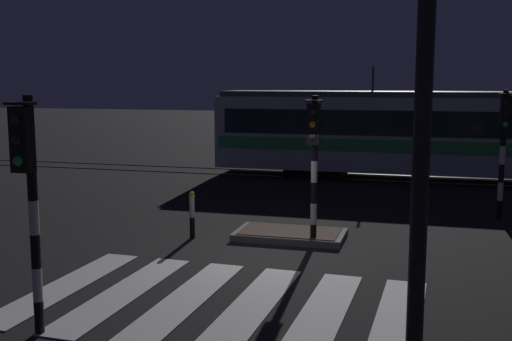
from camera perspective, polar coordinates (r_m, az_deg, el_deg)
The scene contains 10 objects.
ground_plane at distance 13.03m, azimuth 0.52°, elevation -7.99°, with size 120.00×120.00×0.00m, color black.
rail_near at distance 23.35m, azimuth 7.35°, elevation -0.75°, with size 80.00×0.12×0.03m, color #59595E.
rail_far at distance 24.76m, azimuth 7.82°, elevation -0.25°, with size 80.00×0.12×0.03m, color #59595E.
crosswalk_zebra at distance 10.50m, azimuth -3.48°, elevation -12.02°, with size 6.62×4.28×0.02m.
traffic_island at distance 14.59m, azimuth 3.15°, elevation -5.87°, with size 2.53×1.40×0.18m.
traffic_light_median_centre at distance 13.56m, azimuth 5.32°, elevation 2.07°, with size 0.36×0.42×3.32m.
traffic_light_corner_far_right at distance 17.43m, azimuth 21.77°, elevation 3.06°, with size 0.36×0.42×3.40m.
traffic_light_kerb_mid_left at distance 9.19m, azimuth -20.16°, elevation -0.83°, with size 0.36×0.42×3.45m.
tram at distance 23.64m, azimuth 16.56°, elevation 3.31°, with size 16.71×2.58×4.15m.
bollard_island_edge at distance 14.54m, azimuth -5.88°, elevation -4.04°, with size 0.12×0.12×1.11m.
Camera 1 is at (3.22, -12.08, 3.64)m, focal length 43.65 mm.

